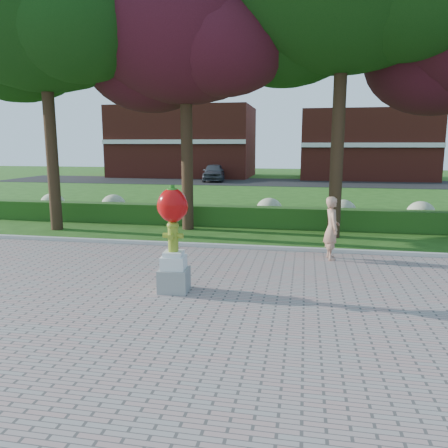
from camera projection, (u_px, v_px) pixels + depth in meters
name	position (u px, v px, depth m)	size (l,w,h in m)	color
ground	(203.00, 277.00, 10.90)	(100.00, 100.00, 0.00)	#204812
walkway	(145.00, 348.00, 7.03)	(40.00, 14.00, 0.04)	gray
curb	(224.00, 247.00, 13.79)	(40.00, 0.18, 0.15)	#ADADA5
lawn_hedge	(242.00, 216.00, 17.60)	(24.00, 0.70, 0.80)	#1E4915
hydrangea_row	(259.00, 209.00, 18.44)	(20.10, 1.10, 0.99)	#BAC093
street	(276.00, 182.00, 37.98)	(50.00, 8.00, 0.02)	black
building_left	(184.00, 142.00, 44.95)	(14.00, 8.00, 7.00)	maroon
building_right	(365.00, 145.00, 41.77)	(12.00, 8.00, 6.40)	maroon
tree_far_left	(41.00, 11.00, 15.67)	(9.00, 7.68, 11.66)	black
tree_mid_left	(183.00, 31.00, 15.85)	(8.25, 7.04, 10.69)	black
hydrant_sculpture	(173.00, 236.00, 9.52)	(0.69, 0.69, 2.36)	gray
woman	(332.00, 228.00, 12.29)	(0.65, 0.43, 1.79)	tan
parked_car	(214.00, 172.00, 39.09)	(1.83, 4.54, 1.55)	#46484F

